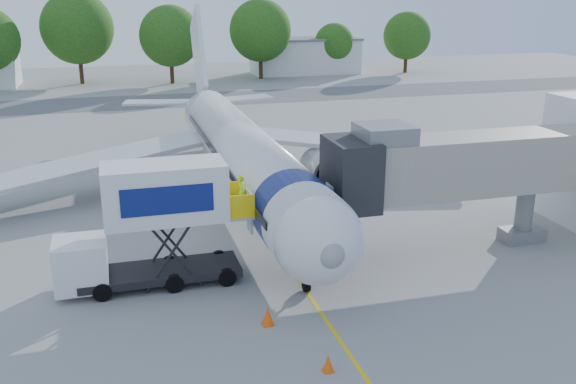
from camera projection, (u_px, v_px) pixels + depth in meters
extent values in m
plane|color=gray|center=(257.00, 219.00, 36.57)|extent=(160.00, 160.00, 0.00)
cube|color=yellow|center=(257.00, 219.00, 36.56)|extent=(0.15, 70.00, 0.01)
cube|color=#59595B|center=(176.00, 100.00, 75.08)|extent=(120.00, 10.00, 0.01)
cylinder|color=silver|center=(245.00, 155.00, 38.40)|extent=(3.70, 28.00, 3.70)
sphere|color=silver|center=(318.00, 239.00, 25.57)|extent=(3.70, 3.70, 3.70)
sphere|color=gray|center=(331.00, 254.00, 24.14)|extent=(1.10, 1.10, 1.10)
cone|color=silver|center=(203.00, 107.00, 54.00)|extent=(3.70, 6.00, 3.70)
cube|color=silver|center=(199.00, 55.00, 53.64)|extent=(0.35, 7.26, 8.29)
cube|color=silver|center=(362.00, 144.00, 44.15)|extent=(16.17, 9.32, 1.42)
cube|color=silver|center=(90.00, 163.00, 39.50)|extent=(16.17, 9.32, 1.42)
cylinder|color=#999BA0|center=(323.00, 169.00, 41.72)|extent=(2.10, 3.60, 2.10)
cylinder|color=#999BA0|center=(151.00, 183.00, 38.88)|extent=(2.10, 3.60, 2.10)
cube|color=black|center=(320.00, 231.00, 25.15)|extent=(2.60, 1.39, 0.81)
cylinder|color=navy|center=(297.00, 215.00, 28.32)|extent=(3.73, 2.00, 3.73)
cylinder|color=silver|center=(306.00, 275.00, 27.62)|extent=(0.16, 0.16, 1.50)
cylinder|color=black|center=(306.00, 284.00, 27.76)|extent=(0.25, 0.64, 0.64)
cylinder|color=black|center=(274.00, 179.00, 42.60)|extent=(0.35, 0.90, 0.90)
cylinder|color=black|center=(196.00, 185.00, 41.26)|extent=(0.35, 0.90, 0.90)
cube|color=#A79D8F|center=(468.00, 164.00, 31.13)|extent=(13.60, 2.60, 2.80)
cube|color=black|center=(351.00, 174.00, 29.56)|extent=(2.00, 3.20, 3.20)
cube|color=slate|center=(385.00, 133.00, 29.42)|extent=(2.40, 2.40, 0.80)
cylinder|color=slate|center=(524.00, 214.00, 32.92)|extent=(0.90, 0.90, 3.00)
cube|color=slate|center=(522.00, 235.00, 33.27)|extent=(2.20, 1.20, 0.70)
cylinder|color=black|center=(506.00, 236.00, 33.03)|extent=(0.30, 0.70, 0.70)
cylinder|color=black|center=(536.00, 233.00, 33.50)|extent=(0.30, 0.70, 0.70)
cube|color=black|center=(160.00, 272.00, 28.43)|extent=(7.00, 2.30, 0.35)
cube|color=white|center=(81.00, 264.00, 27.33)|extent=(2.20, 2.20, 2.10)
cube|color=black|center=(80.00, 254.00, 27.20)|extent=(1.90, 2.10, 0.70)
cube|color=white|center=(165.00, 192.00, 27.41)|extent=(5.20, 2.40, 2.50)
cube|color=navy|center=(167.00, 200.00, 26.29)|extent=(3.80, 0.04, 1.20)
cube|color=silver|center=(238.00, 212.00, 28.59)|extent=(1.10, 2.20, 0.10)
cube|color=yellow|center=(242.00, 207.00, 27.46)|extent=(1.10, 0.06, 1.10)
cube|color=yellow|center=(233.00, 193.00, 29.38)|extent=(1.10, 0.06, 1.10)
cylinder|color=black|center=(227.00, 277.00, 28.23)|extent=(0.80, 0.25, 0.80)
cylinder|color=black|center=(219.00, 259.00, 30.16)|extent=(0.80, 0.25, 0.80)
cylinder|color=black|center=(102.00, 292.00, 26.87)|extent=(0.80, 0.25, 0.80)
cylinder|color=black|center=(102.00, 272.00, 28.79)|extent=(0.80, 0.25, 0.80)
imported|color=#9CDB17|center=(242.00, 193.00, 28.38)|extent=(0.41, 0.61, 1.64)
cone|color=#F0540C|center=(268.00, 316.00, 24.97)|extent=(0.48, 0.48, 0.76)
cube|color=#F0540C|center=(268.00, 324.00, 25.08)|extent=(0.44, 0.44, 0.04)
cone|color=#F0540C|center=(328.00, 363.00, 21.94)|extent=(0.40, 0.40, 0.63)
cube|color=#F0540C|center=(328.00, 371.00, 22.03)|extent=(0.36, 0.36, 0.04)
cube|color=silver|center=(305.00, 57.00, 98.34)|extent=(16.00, 7.00, 5.00)
cube|color=slate|center=(305.00, 39.00, 97.54)|extent=(16.40, 7.40, 0.30)
cylinder|color=#382314|center=(81.00, 68.00, 87.47)|extent=(0.56, 0.56, 4.33)
sphere|color=#1E4913|center=(77.00, 28.00, 85.86)|extent=(9.62, 9.62, 9.62)
cylinder|color=#382314|center=(172.00, 70.00, 87.89)|extent=(0.56, 0.56, 3.70)
sphere|color=#1E4913|center=(170.00, 36.00, 86.51)|extent=(8.23, 8.23, 8.23)
cylinder|color=#382314|center=(261.00, 65.00, 92.51)|extent=(0.56, 0.56, 3.95)
sphere|color=#1E4913|center=(260.00, 30.00, 91.05)|extent=(8.78, 8.78, 8.78)
cylinder|color=#382314|center=(334.00, 65.00, 98.32)|extent=(0.56, 0.56, 2.67)
sphere|color=#1E4913|center=(334.00, 43.00, 97.33)|extent=(5.94, 5.94, 5.94)
cylinder|color=#382314|center=(405.00, 62.00, 99.31)|extent=(0.56, 0.56, 3.25)
sphere|color=#1E4913|center=(407.00, 36.00, 98.11)|extent=(7.22, 7.22, 7.22)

